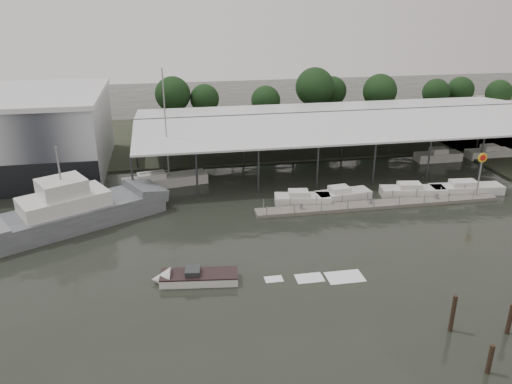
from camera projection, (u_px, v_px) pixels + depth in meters
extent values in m
plane|color=black|center=(265.00, 262.00, 44.28)|extent=(200.00, 200.00, 0.00)
cube|color=#343729|center=(215.00, 137.00, 82.64)|extent=(140.00, 30.00, 0.30)
cube|color=#B0B5BB|center=(10.00, 135.00, 65.13)|extent=(24.00, 20.00, 10.00)
cube|color=white|center=(3.00, 95.00, 63.22)|extent=(24.50, 20.50, 0.60)
cube|color=#2F3234|center=(344.00, 112.00, 70.26)|extent=(58.00, 0.40, 0.30)
cylinder|color=#2F3234|center=(133.00, 179.00, 56.32)|extent=(0.24, 0.24, 5.50)
cylinder|color=#2F3234|center=(139.00, 129.00, 77.35)|extent=(0.24, 0.24, 5.50)
cylinder|color=#2F3234|center=(478.00, 114.00, 87.15)|extent=(0.24, 0.24, 5.50)
cube|color=slate|center=(379.00, 204.00, 55.88)|extent=(28.00, 2.00, 0.40)
cylinder|color=gray|center=(267.00, 211.00, 52.64)|extent=(0.10, 0.10, 1.20)
cylinder|color=gray|center=(480.00, 189.00, 58.68)|extent=(0.10, 0.10, 1.20)
cube|color=gray|center=(371.00, 201.00, 55.53)|extent=(0.30, 0.30, 0.70)
cylinder|color=gray|center=(479.00, 179.00, 57.06)|extent=(0.16, 0.16, 5.00)
cylinder|color=yellow|center=(483.00, 158.00, 56.14)|extent=(1.10, 0.12, 1.10)
cylinder|color=red|center=(483.00, 158.00, 56.08)|extent=(0.70, 0.05, 0.70)
cube|color=#9B9488|center=(504.00, 109.00, 93.98)|extent=(10.00, 8.00, 4.00)
cube|color=slate|center=(77.00, 216.00, 51.17)|extent=(18.05, 12.94, 2.40)
cube|color=slate|center=(145.00, 190.00, 55.32)|extent=(5.32, 5.99, 1.84)
cube|color=silver|center=(64.00, 203.00, 49.89)|extent=(9.37, 7.73, 1.80)
cube|color=silver|center=(62.00, 187.00, 49.27)|extent=(5.49, 5.26, 1.61)
cylinder|color=gray|center=(58.00, 164.00, 48.38)|extent=(0.18, 0.18, 3.50)
cube|color=silver|center=(165.00, 181.00, 61.93)|extent=(10.62, 4.47, 1.40)
cube|color=silver|center=(151.00, 176.00, 61.05)|extent=(3.58, 2.38, 0.80)
cylinder|color=gray|center=(166.00, 124.00, 59.45)|extent=(0.16, 0.16, 13.29)
cylinder|color=gray|center=(154.00, 172.00, 60.97)|extent=(3.46, 0.77, 0.12)
cube|color=silver|center=(199.00, 278.00, 41.08)|extent=(6.55, 2.77, 0.90)
cone|color=silver|center=(161.00, 279.00, 40.91)|extent=(1.83, 2.18, 2.00)
cube|color=black|center=(199.00, 274.00, 40.93)|extent=(6.55, 2.83, 0.12)
cube|color=#2F3234|center=(193.00, 271.00, 40.81)|extent=(1.36, 1.54, 0.50)
cube|color=white|center=(274.00, 279.00, 41.54)|extent=(2.30, 1.50, 0.04)
cube|color=white|center=(309.00, 278.00, 41.70)|extent=(3.10, 2.00, 0.04)
cube|color=white|center=(345.00, 277.00, 41.87)|extent=(3.90, 2.50, 0.04)
cube|color=silver|center=(302.00, 200.00, 56.38)|extent=(6.52, 3.17, 1.10)
cube|color=silver|center=(298.00, 194.00, 56.00)|extent=(2.42, 1.94, 0.70)
cube|color=silver|center=(343.00, 196.00, 57.52)|extent=(6.61, 2.95, 1.10)
cube|color=silver|center=(339.00, 190.00, 57.14)|extent=(2.41, 1.86, 0.70)
cube|color=silver|center=(413.00, 192.00, 58.62)|extent=(7.71, 3.35, 1.10)
cube|color=silver|center=(409.00, 186.00, 58.24)|extent=(2.83, 2.00, 0.70)
cube|color=silver|center=(466.00, 189.00, 59.36)|extent=(8.78, 2.95, 1.10)
cube|color=silver|center=(463.00, 183.00, 58.98)|extent=(3.15, 1.86, 0.70)
cylinder|color=#332419|center=(509.00, 323.00, 34.62)|extent=(0.32, 0.32, 2.96)
cylinder|color=#332419|center=(489.00, 363.00, 31.02)|extent=(0.32, 0.32, 2.69)
cylinder|color=#332419|center=(452.00, 317.00, 34.81)|extent=(0.32, 0.32, 3.47)
cylinder|color=black|center=(174.00, 117.00, 87.42)|extent=(0.50, 0.50, 4.37)
sphere|color=#1D3A17|center=(173.00, 94.00, 85.97)|extent=(6.12, 6.12, 6.12)
cylinder|color=black|center=(205.00, 117.00, 88.66)|extent=(0.50, 0.50, 3.65)
sphere|color=#1D3A17|center=(205.00, 99.00, 87.45)|extent=(5.11, 5.11, 5.11)
cylinder|color=black|center=(266.00, 119.00, 87.52)|extent=(0.50, 0.50, 3.62)
sphere|color=#1D3A17|center=(266.00, 100.00, 86.32)|extent=(5.07, 5.07, 5.07)
cylinder|color=black|center=(314.00, 111.00, 90.24)|extent=(0.50, 0.50, 4.89)
sphere|color=#1D3A17|center=(315.00, 87.00, 88.61)|extent=(6.85, 6.85, 6.85)
cylinder|color=black|center=(331.00, 109.00, 94.11)|extent=(0.50, 0.50, 3.87)
sphere|color=#1D3A17|center=(332.00, 91.00, 92.83)|extent=(5.42, 5.42, 5.42)
cylinder|color=black|center=(378.00, 112.00, 90.75)|extent=(0.50, 0.50, 4.32)
sphere|color=#1D3A17|center=(380.00, 91.00, 89.32)|extent=(6.05, 6.05, 6.05)
cylinder|color=black|center=(434.00, 109.00, 94.90)|extent=(0.50, 0.50, 3.60)
sphere|color=#1D3A17|center=(436.00, 92.00, 93.71)|extent=(5.04, 5.04, 5.04)
cylinder|color=black|center=(458.00, 107.00, 96.59)|extent=(0.50, 0.50, 3.64)
sphere|color=#1D3A17|center=(460.00, 90.00, 95.38)|extent=(5.10, 5.10, 5.10)
cylinder|color=black|center=(496.00, 109.00, 94.92)|extent=(0.50, 0.50, 3.50)
sphere|color=#1D3A17|center=(499.00, 93.00, 93.76)|extent=(4.90, 4.90, 4.90)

